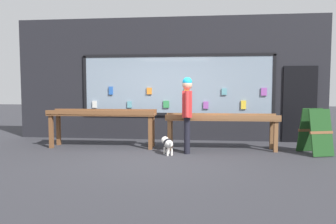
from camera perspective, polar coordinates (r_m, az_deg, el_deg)
ground_plane at (r=7.28m, az=-2.29°, el=-7.71°), size 40.00×40.00×0.00m
shopfront_facade at (r=9.49m, az=0.24°, el=5.65°), size 8.90×0.29×3.51m
display_table_left at (r=8.43m, az=-11.38°, el=-0.86°), size 2.72×0.69×0.95m
display_table_right at (r=8.04m, az=9.24°, el=-1.58°), size 2.71×0.66×0.87m
person_browsing at (r=7.51m, az=3.36°, el=0.63°), size 0.24×0.68×1.75m
small_dog at (r=7.44m, az=-0.09°, el=-5.44°), size 0.35×0.55×0.38m
sandwich_board_sign at (r=8.14m, az=24.25°, el=-3.08°), size 0.68×0.82×1.03m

